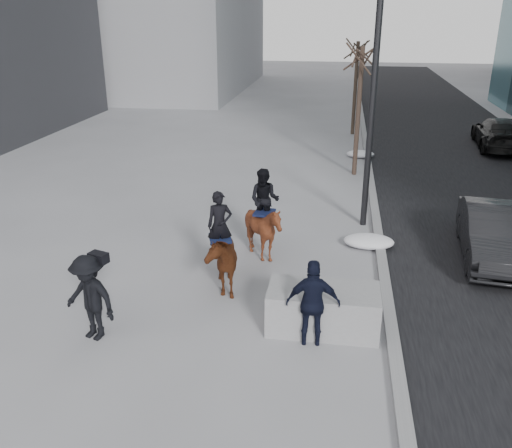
% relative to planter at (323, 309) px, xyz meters
% --- Properties ---
extents(ground, '(120.00, 120.00, 0.00)m').
position_rel_planter_xyz_m(ground, '(-1.62, 0.51, -0.44)').
color(ground, gray).
rests_on(ground, ground).
extents(road, '(8.00, 90.00, 0.01)m').
position_rel_planter_xyz_m(road, '(5.38, 10.51, -0.44)').
color(road, black).
rests_on(road, ground).
extents(curb, '(0.25, 90.00, 0.12)m').
position_rel_planter_xyz_m(curb, '(1.38, 10.51, -0.38)').
color(curb, gray).
rests_on(curb, ground).
extents(planter, '(2.21, 1.10, 0.88)m').
position_rel_planter_xyz_m(planter, '(0.00, 0.00, 0.00)').
color(planter, gray).
rests_on(planter, ground).
extents(car_near, '(1.84, 4.25, 1.36)m').
position_rel_planter_xyz_m(car_near, '(4.17, 4.03, 0.24)').
color(car_near, black).
rests_on(car_near, ground).
extents(car_far, '(2.39, 5.05, 1.42)m').
position_rel_planter_xyz_m(car_far, '(7.41, 16.57, 0.27)').
color(car_far, black).
rests_on(car_far, ground).
extents(tree_near, '(1.20, 1.20, 5.32)m').
position_rel_planter_xyz_m(tree_near, '(0.78, 11.27, 2.22)').
color(tree_near, '#3C2E23').
rests_on(tree_near, ground).
extents(tree_far, '(1.20, 1.20, 5.07)m').
position_rel_planter_xyz_m(tree_far, '(0.78, 18.71, 2.10)').
color(tree_far, '#362920').
rests_on(tree_far, ground).
extents(mounted_left, '(1.33, 1.93, 2.28)m').
position_rel_planter_xyz_m(mounted_left, '(-2.42, 1.40, 0.41)').
color(mounted_left, '#47220E').
rests_on(mounted_left, ground).
extents(mounted_right, '(1.38, 1.52, 2.35)m').
position_rel_planter_xyz_m(mounted_right, '(-1.65, 3.13, 0.50)').
color(mounted_right, '#461F0E').
rests_on(mounted_right, ground).
extents(feeder, '(1.05, 0.89, 1.75)m').
position_rel_planter_xyz_m(feeder, '(-0.18, -0.56, 0.44)').
color(feeder, black).
rests_on(feeder, ground).
extents(camera_crew, '(1.28, 0.97, 1.75)m').
position_rel_planter_xyz_m(camera_crew, '(-4.42, -1.01, 0.45)').
color(camera_crew, black).
rests_on(camera_crew, ground).
extents(lamppost, '(0.25, 2.32, 9.09)m').
position_rel_planter_xyz_m(lamppost, '(0.98, 5.71, 4.55)').
color(lamppost, black).
rests_on(lamppost, ground).
extents(snow_piles, '(1.35, 10.51, 0.34)m').
position_rel_planter_xyz_m(snow_piles, '(1.08, 8.17, -0.28)').
color(snow_piles, white).
rests_on(snow_piles, ground).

